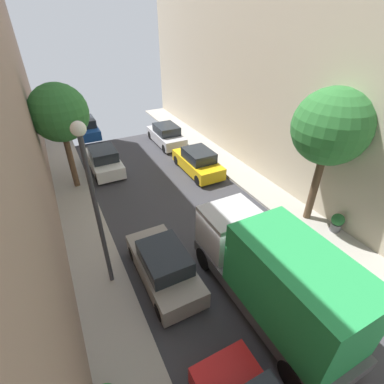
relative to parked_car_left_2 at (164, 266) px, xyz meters
name	(u,v)px	position (x,y,z in m)	size (l,w,h in m)	color
ground	(229,264)	(2.70, -0.54, -0.72)	(32.00, 32.00, 0.00)	#38383D
sidewalk_left	(111,312)	(-2.30, -0.54, -0.64)	(2.00, 44.00, 0.15)	#A8A399
sidewalk_right	(315,228)	(7.70, -0.54, -0.64)	(2.00, 44.00, 0.15)	#A8A399
parked_car_left_2	(164,266)	(0.00, 0.00, 0.00)	(1.78, 4.20, 1.57)	gray
parked_car_left_3	(104,160)	(0.00, 10.31, 0.00)	(1.78, 4.20, 1.57)	white
parked_car_left_4	(86,128)	(0.00, 17.28, 0.00)	(1.78, 4.20, 1.57)	#194799
parked_car_right_1	(198,162)	(5.40, 7.29, 0.00)	(1.78, 4.20, 1.57)	gold
parked_car_right_2	(166,135)	(5.40, 12.58, 0.00)	(1.78, 4.20, 1.57)	silver
delivery_truck	(274,275)	(2.70, -2.97, 1.07)	(2.26, 6.60, 3.38)	#4C4C51
street_tree_1	(331,128)	(7.93, 0.23, 4.16)	(3.28, 3.28, 6.40)	brown
street_tree_2	(59,113)	(-2.02, 8.87, 3.80)	(3.03, 3.03, 5.92)	brown
potted_plant_0	(337,222)	(8.32, -1.16, -0.07)	(0.59, 0.59, 0.93)	slate
lamp_post	(92,191)	(-1.90, 0.80, 3.53)	(0.44, 0.44, 6.35)	#333338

